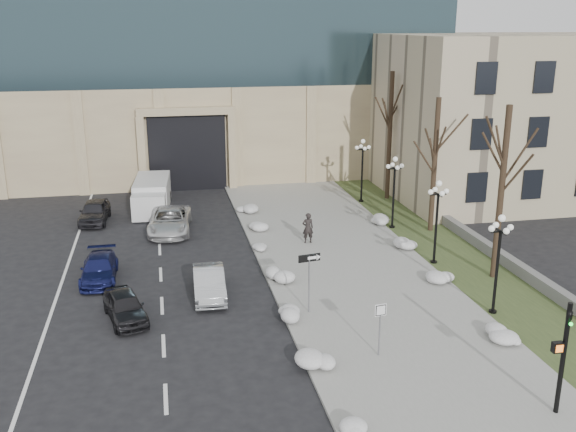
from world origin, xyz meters
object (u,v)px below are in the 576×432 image
object	(u,v)px
lamppost_b	(437,211)
lamppost_d	(362,162)
box_truck	(152,196)
lamppost_c	(394,183)
car_d	(170,221)
pedestrian	(308,228)
keep_sign	(380,319)
one_way_sign	(313,265)
lamppost_a	(499,251)
car_e	(95,211)
car_c	(99,269)
traffic_signal	(562,361)
car_b	(209,283)
car_a	(125,307)

from	to	relation	value
lamppost_b	lamppost_d	bearing A→B (deg)	90.00
box_truck	lamppost_c	distance (m)	17.17
car_d	pedestrian	size ratio (longest dim) A/B	2.95
car_d	keep_sign	size ratio (longest dim) A/B	2.36
keep_sign	lamppost_d	bearing A→B (deg)	65.58
one_way_sign	keep_sign	bearing A→B (deg)	-79.61
pedestrian	lamppost_a	size ratio (longest dim) A/B	0.39
keep_sign	lamppost_c	world-z (taller)	lamppost_c
car_d	car_e	distance (m)	5.82
lamppost_a	keep_sign	bearing A→B (deg)	-156.99
car_c	traffic_signal	size ratio (longest dim) A/B	1.03
lamppost_c	lamppost_d	bearing A→B (deg)	90.00
car_d	lamppost_c	size ratio (longest dim) A/B	1.15
one_way_sign	lamppost_c	size ratio (longest dim) A/B	0.61
lamppost_c	car_e	bearing A→B (deg)	163.98
one_way_sign	lamppost_a	bearing A→B (deg)	-21.62
car_b	pedestrian	size ratio (longest dim) A/B	2.28
one_way_sign	lamppost_b	xyz separation A→B (m)	(8.06, 4.79, 0.66)
pedestrian	car_d	bearing A→B (deg)	-27.70
box_truck	one_way_sign	xyz separation A→B (m)	(7.12, -19.05, 1.39)
car_c	lamppost_d	size ratio (longest dim) A/B	0.90
lamppost_a	one_way_sign	bearing A→B (deg)	167.99
car_e	lamppost_d	world-z (taller)	lamppost_d
car_b	traffic_signal	distance (m)	16.32
lamppost_a	lamppost_c	distance (m)	13.00
box_truck	traffic_signal	distance (m)	31.39
box_truck	car_c	bearing A→B (deg)	-97.57
box_truck	lamppost_c	bearing A→B (deg)	-22.79
car_c	keep_sign	distance (m)	15.65
lamppost_a	lamppost_d	distance (m)	19.50
pedestrian	lamppost_d	world-z (taller)	lamppost_d
car_d	traffic_signal	bearing A→B (deg)	-56.44
traffic_signal	lamppost_c	bearing A→B (deg)	85.13
car_c	lamppost_c	distance (m)	18.77
car_c	traffic_signal	xyz separation A→B (m)	(16.00, -15.52, 1.44)
pedestrian	lamppost_d	bearing A→B (deg)	-126.44
keep_sign	car_b	bearing A→B (deg)	121.11
lamppost_d	car_c	bearing A→B (deg)	-146.98
pedestrian	lamppost_a	xyz separation A→B (m)	(6.05, -11.13, 2.03)
lamppost_c	car_b	bearing A→B (deg)	-146.31
car_c	box_truck	bearing A→B (deg)	78.89
box_truck	traffic_signal	world-z (taller)	traffic_signal
pedestrian	keep_sign	distance (m)	13.88
car_c	pedestrian	world-z (taller)	pedestrian
car_a	car_c	world-z (taller)	car_a
car_d	box_truck	distance (m)	5.64
car_b	lamppost_d	world-z (taller)	lamppost_d
lamppost_b	lamppost_c	world-z (taller)	same
lamppost_a	lamppost_d	world-z (taller)	same
lamppost_d	one_way_sign	bearing A→B (deg)	-114.37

